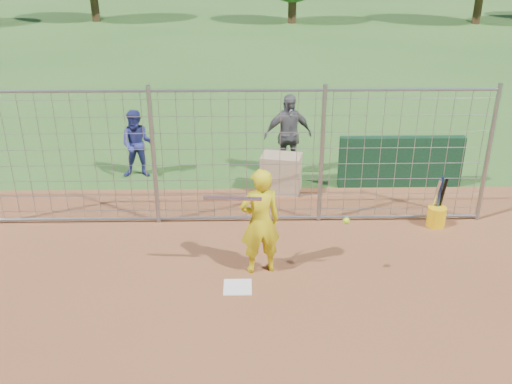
{
  "coord_description": "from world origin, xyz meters",
  "views": [
    {
      "loc": [
        0.14,
        -7.52,
        4.93
      ],
      "look_at": [
        0.3,
        0.8,
        1.15
      ],
      "focal_mm": 40.0,
      "sensor_mm": 36.0,
      "label": 1
    }
  ],
  "objects_px": {
    "batter": "(260,222)",
    "equipment_bin": "(281,173)",
    "bystander_a": "(138,144)",
    "bystander_b": "(288,135)",
    "bucket_with_bats": "(437,214)"
  },
  "relations": [
    {
      "from": "bystander_b",
      "to": "batter",
      "type": "bearing_deg",
      "value": -114.18
    },
    {
      "from": "batter",
      "to": "equipment_bin",
      "type": "height_order",
      "value": "batter"
    },
    {
      "from": "bystander_a",
      "to": "bystander_b",
      "type": "height_order",
      "value": "bystander_b"
    },
    {
      "from": "batter",
      "to": "bystander_a",
      "type": "distance_m",
      "value": 4.7
    },
    {
      "from": "batter",
      "to": "equipment_bin",
      "type": "bearing_deg",
      "value": -111.88
    },
    {
      "from": "equipment_bin",
      "to": "bystander_b",
      "type": "bearing_deg",
      "value": 90.38
    },
    {
      "from": "batter",
      "to": "equipment_bin",
      "type": "distance_m",
      "value": 3.16
    },
    {
      "from": "bystander_a",
      "to": "bucket_with_bats",
      "type": "height_order",
      "value": "bystander_a"
    },
    {
      "from": "bystander_a",
      "to": "bucket_with_bats",
      "type": "distance_m",
      "value": 6.37
    },
    {
      "from": "bystander_a",
      "to": "equipment_bin",
      "type": "xyz_separation_m",
      "value": [
        3.08,
        -0.86,
        -0.36
      ]
    },
    {
      "from": "batter",
      "to": "bystander_a",
      "type": "xyz_separation_m",
      "value": [
        -2.56,
        3.94,
        -0.12
      ]
    },
    {
      "from": "batter",
      "to": "bucket_with_bats",
      "type": "relative_size",
      "value": 1.79
    },
    {
      "from": "bystander_a",
      "to": "bystander_b",
      "type": "relative_size",
      "value": 0.82
    },
    {
      "from": "bystander_a",
      "to": "equipment_bin",
      "type": "distance_m",
      "value": 3.22
    },
    {
      "from": "bucket_with_bats",
      "to": "bystander_a",
      "type": "bearing_deg",
      "value": 157.07
    }
  ]
}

